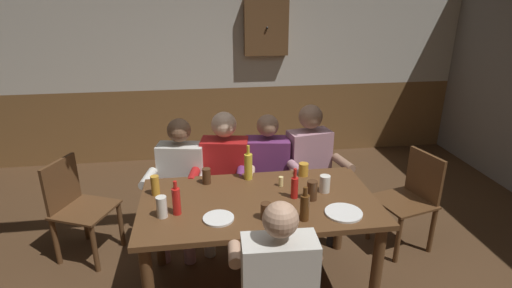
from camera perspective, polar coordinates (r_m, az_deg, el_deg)
ground_plane at (r=3.38m, az=0.45°, el=-19.64°), size 7.57×7.57×0.00m
back_wall_upper at (r=5.36m, az=-4.14°, el=16.46°), size 6.31×0.12×1.60m
back_wall_wainscot at (r=5.61m, az=-3.80°, el=3.22°), size 6.31×0.12×0.98m
dining_table at (r=3.02m, az=0.40°, el=-9.71°), size 1.73×0.94×0.77m
person_0 at (r=3.61m, az=-10.72°, el=-4.93°), size 0.59×0.58×1.18m
person_1 at (r=3.61m, az=-4.51°, el=-4.06°), size 0.60×0.58×1.22m
person_2 at (r=3.66m, az=1.62°, el=-4.12°), size 0.58×0.57×1.18m
person_3 at (r=3.73m, az=7.91°, el=-3.16°), size 0.57×0.56×1.25m
person_4 at (r=2.47m, az=2.97°, el=-18.14°), size 0.57×0.53×1.17m
chair_empty_near_right at (r=3.81m, az=-24.08°, el=-8.00°), size 0.58×0.58×0.88m
chair_empty_near_left at (r=3.87m, az=21.14°, el=-7.08°), size 0.54×0.54×0.88m
table_candle at (r=3.15m, az=3.56°, el=-5.32°), size 0.04×0.04×0.08m
plate_0 at (r=2.86m, az=12.32°, el=-9.52°), size 0.26×0.26×0.01m
plate_1 at (r=2.75m, az=-5.35°, el=-10.46°), size 0.21×0.21×0.01m
bottle_0 at (r=2.80m, az=-11.24°, el=-7.87°), size 0.06×0.06×0.25m
bottle_1 at (r=2.70m, az=6.92°, el=-8.81°), size 0.06×0.06×0.24m
bottle_2 at (r=3.23m, az=-1.10°, el=-3.14°), size 0.07×0.07×0.29m
bottle_3 at (r=2.97m, az=5.49°, el=-6.05°), size 0.05×0.05×0.23m
pint_glass_0 at (r=2.97m, az=7.95°, el=-6.53°), size 0.08×0.08×0.15m
pint_glass_1 at (r=2.72m, az=1.42°, el=-9.50°), size 0.07×0.07×0.12m
pint_glass_2 at (r=3.20m, az=-7.04°, el=-4.54°), size 0.07×0.07×0.13m
pint_glass_3 at (r=3.34m, az=6.75°, el=-3.61°), size 0.08×0.08×0.11m
pint_glass_4 at (r=2.80m, az=-13.23°, el=-8.69°), size 0.07×0.07×0.15m
pint_glass_5 at (r=3.10m, az=-14.11°, el=-5.72°), size 0.06×0.06×0.15m
pint_glass_6 at (r=3.10m, az=9.74°, el=-5.58°), size 0.08×0.08×0.13m
wall_dart_cabinet at (r=5.29m, az=1.45°, el=16.23°), size 0.56×0.15×0.70m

